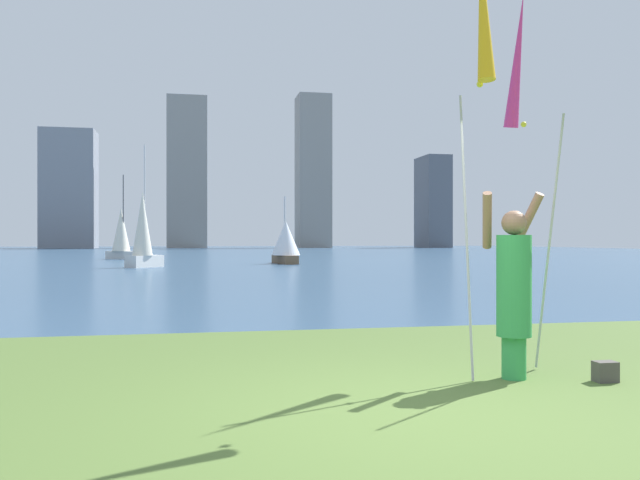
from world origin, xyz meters
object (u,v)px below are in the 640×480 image
kite_flag_right (518,68)px  sailboat_0 (121,234)px  person (514,287)px  kite_flag_left (482,20)px  sailboat_4 (286,242)px  bag (605,372)px  sailboat_1 (143,232)px

kite_flag_right → sailboat_0: bearing=101.9°
person → kite_flag_left: 2.49m
sailboat_4 → person: bearing=-93.8°
person → bag: (0.78, -0.30, -0.79)m
person → sailboat_4: bearing=81.7°
sailboat_0 → sailboat_1: bearing=-80.0°
bag → sailboat_1: sailboat_1 is taller
sailboat_4 → kite_flag_left: bearing=-94.6°
person → bag: size_ratio=8.78×
kite_flag_right → sailboat_4: bearing=87.0°
kite_flag_right → sailboat_0: 39.78m
person → sailboat_0: (-7.75, 39.62, 0.82)m
sailboat_0 → sailboat_4: sailboat_0 is taller
person → sailboat_1: (-5.35, 26.10, 0.79)m
kite_flag_right → bag: bearing=-71.6°
sailboat_1 → sailboat_4: sailboat_1 is taller
kite_flag_right → sailboat_1: (-5.79, 25.37, -1.52)m
person → bag: bearing=-25.4°
kite_flag_right → bag: (0.34, -1.02, -3.09)m
bag → sailboat_0: sailboat_0 is taller
bag → sailboat_4: 29.82m
sailboat_0 → sailboat_1: sailboat_1 is taller
person → kite_flag_left: bearing=-155.0°
sailboat_0 → kite_flag_right: bearing=-78.1°
person → sailboat_4: size_ratio=0.49×
kite_flag_left → bag: 3.45m
sailboat_1 → kite_flag_right: bearing=-77.1°
kite_flag_right → bag: kite_flag_right is taller
person → sailboat_4: sailboat_4 is taller
person → sailboat_1: size_ratio=0.31×
person → kite_flag_right: 2.46m
kite_flag_right → sailboat_4: (1.51, 28.76, -2.01)m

